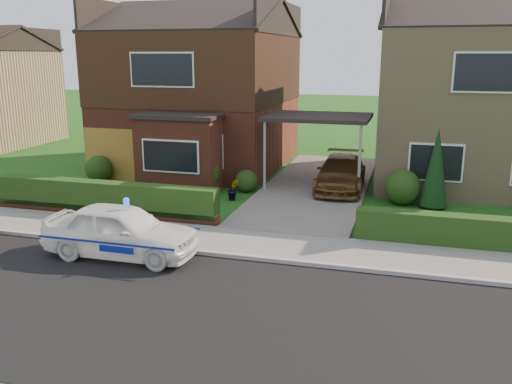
% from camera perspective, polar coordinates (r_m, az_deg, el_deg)
% --- Properties ---
extents(ground, '(120.00, 120.00, 0.00)m').
position_cam_1_polar(ground, '(10.83, -3.69, -13.00)').
color(ground, '#164F15').
rests_on(ground, ground).
extents(road, '(60.00, 6.00, 0.02)m').
position_cam_1_polar(road, '(10.83, -3.69, -13.00)').
color(road, black).
rests_on(road, ground).
extents(kerb, '(60.00, 0.16, 0.12)m').
position_cam_1_polar(kerb, '(13.46, 0.67, -7.05)').
color(kerb, '#9E9993').
rests_on(kerb, ground).
extents(sidewalk, '(60.00, 2.00, 0.10)m').
position_cam_1_polar(sidewalk, '(14.42, 1.77, -5.63)').
color(sidewalk, slate).
rests_on(sidewalk, ground).
extents(driveway, '(3.80, 12.00, 0.12)m').
position_cam_1_polar(driveway, '(20.90, 6.40, 0.65)').
color(driveway, '#666059').
rests_on(driveway, ground).
extents(house_left, '(7.50, 9.53, 7.25)m').
position_cam_1_polar(house_left, '(24.71, -5.78, 11.56)').
color(house_left, brown).
rests_on(house_left, ground).
extents(house_right, '(7.50, 8.06, 7.25)m').
position_cam_1_polar(house_right, '(23.22, 22.44, 10.03)').
color(house_right, tan).
rests_on(house_right, ground).
extents(carport_link, '(3.80, 3.00, 2.77)m').
position_cam_1_polar(carport_link, '(20.41, 6.58, 7.72)').
color(carport_link, black).
rests_on(carport_link, ground).
extents(garage_door, '(2.20, 0.10, 2.10)m').
position_cam_1_polar(garage_door, '(22.58, -15.15, 3.82)').
color(garage_door, brown).
rests_on(garage_door, ground).
extents(dwarf_wall, '(7.70, 0.25, 0.36)m').
position_cam_1_polar(dwarf_wall, '(17.65, -15.82, -1.98)').
color(dwarf_wall, brown).
rests_on(dwarf_wall, ground).
extents(hedge_left, '(7.50, 0.55, 0.90)m').
position_cam_1_polar(hedge_left, '(17.82, -15.53, -2.41)').
color(hedge_left, '#183410').
rests_on(hedge_left, ground).
extents(hedge_right, '(7.50, 0.55, 0.80)m').
position_cam_1_polar(hedge_right, '(15.44, 24.47, -5.79)').
color(hedge_right, '#183410').
rests_on(hedge_right, ground).
extents(shrub_left_far, '(1.08, 1.08, 1.08)m').
position_cam_1_polar(shrub_left_far, '(22.42, -16.22, 2.35)').
color(shrub_left_far, '#183410').
rests_on(shrub_left_far, ground).
extents(shrub_left_mid, '(1.32, 1.32, 1.32)m').
position_cam_1_polar(shrub_left_mid, '(20.21, -5.63, 1.94)').
color(shrub_left_mid, '#183410').
rests_on(shrub_left_mid, ground).
extents(shrub_left_near, '(0.84, 0.84, 0.84)m').
position_cam_1_polar(shrub_left_near, '(20.02, -1.03, 1.18)').
color(shrub_left_near, '#183410').
rests_on(shrub_left_near, ground).
extents(shrub_right_near, '(1.20, 1.20, 1.20)m').
position_cam_1_polar(shrub_right_near, '(18.96, 15.20, 0.49)').
color(shrub_right_near, '#183410').
rests_on(shrub_right_near, ground).
extents(conifer_a, '(0.90, 0.90, 2.60)m').
position_cam_1_polar(conifer_a, '(18.64, 18.40, 2.23)').
color(conifer_a, black).
rests_on(conifer_a, ground).
extents(police_car, '(3.62, 3.94, 1.51)m').
position_cam_1_polar(police_car, '(13.98, -14.04, -4.02)').
color(police_car, white).
rests_on(police_car, ground).
extents(driveway_car, '(1.84, 4.20, 1.20)m').
position_cam_1_polar(driveway_car, '(20.21, 8.93, 2.01)').
color(driveway_car, brown).
rests_on(driveway_car, driveway).
extents(potted_plant_a, '(0.47, 0.36, 0.81)m').
position_cam_1_polar(potted_plant_a, '(19.74, -5.20, 0.89)').
color(potted_plant_a, gray).
rests_on(potted_plant_a, ground).
extents(potted_plant_b, '(0.52, 0.50, 0.75)m').
position_cam_1_polar(potted_plant_b, '(18.90, -2.43, 0.23)').
color(potted_plant_b, gray).
rests_on(potted_plant_b, ground).
extents(potted_plant_c, '(0.48, 0.48, 0.86)m').
position_cam_1_polar(potted_plant_c, '(17.04, -6.95, -1.24)').
color(potted_plant_c, gray).
rests_on(potted_plant_c, ground).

